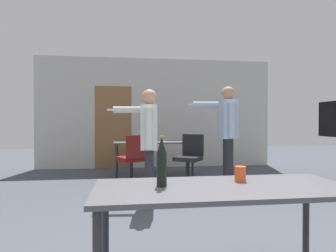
% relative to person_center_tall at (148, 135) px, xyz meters
% --- Properties ---
extents(back_wall, '(5.98, 0.12, 2.77)m').
position_rel_person_center_tall_xyz_m(back_wall, '(0.45, 3.51, 0.40)').
color(back_wall, beige).
rests_on(back_wall, ground_plane).
extents(conference_table_near, '(1.69, 0.72, 0.73)m').
position_rel_person_center_tall_xyz_m(conference_table_near, '(0.33, -2.24, -0.31)').
color(conference_table_near, '#4C4C51').
rests_on(conference_table_near, ground_plane).
extents(conference_table_far, '(1.70, 0.72, 0.73)m').
position_rel_person_center_tall_xyz_m(conference_table_far, '(0.28, 2.28, -0.31)').
color(conference_table_far, '#4C4C51').
rests_on(conference_table_far, ground_plane).
extents(person_center_tall, '(0.72, 0.64, 1.61)m').
position_rel_person_center_tall_xyz_m(person_center_tall, '(0.00, 0.00, 0.00)').
color(person_center_tall, '#28282D').
rests_on(person_center_tall, ground_plane).
extents(person_near_casual, '(0.80, 0.73, 1.79)m').
position_rel_person_center_tall_xyz_m(person_near_casual, '(1.47, 0.98, 0.10)').
color(person_near_casual, '#28282D').
rests_on(person_near_casual, ground_plane).
extents(office_chair_far_left, '(0.66, 0.68, 0.91)m').
position_rel_person_center_tall_xyz_m(office_chair_far_left, '(0.92, 1.57, -0.55)').
color(office_chair_far_left, black).
rests_on(office_chair_far_left, ground_plane).
extents(office_chair_far_right, '(0.62, 0.66, 0.91)m').
position_rel_person_center_tall_xyz_m(office_chair_far_right, '(-0.18, 1.54, -0.55)').
color(office_chair_far_right, black).
rests_on(office_chair_far_right, ground_plane).
extents(beer_bottle, '(0.07, 0.07, 0.33)m').
position_rel_person_center_tall_xyz_m(beer_bottle, '(-0.07, -2.20, -0.08)').
color(beer_bottle, black).
rests_on(beer_bottle, conference_table_near).
extents(drink_cup, '(0.08, 0.08, 0.11)m').
position_rel_person_center_tall_xyz_m(drink_cup, '(0.50, -2.11, -0.19)').
color(drink_cup, '#E05123').
rests_on(drink_cup, conference_table_near).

